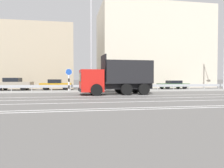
{
  "coord_description": "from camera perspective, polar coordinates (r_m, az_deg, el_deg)",
  "views": [
    {
      "loc": [
        -4.02,
        -21.64,
        1.57
      ],
      "look_at": [
        0.05,
        0.56,
        0.93
      ],
      "focal_mm": 35.0,
      "sensor_mm": 36.0,
      "label": 1
    }
  ],
  "objects": [
    {
      "name": "dump_truck",
      "position": [
        20.42,
        -1.12,
        0.75
      ],
      "size": [
        6.95,
        2.97,
        3.69
      ],
      "rotation": [
        0.0,
        0.0,
        1.61
      ],
      "color": "red",
      "rests_on": "ground_plane"
    },
    {
      "name": "parked_car_3",
      "position": [
        30.17,
        -24.31,
        -0.0
      ],
      "size": [
        4.58,
        2.29,
        1.57
      ],
      "rotation": [
        0.0,
        0.0,
        -1.65
      ],
      "color": "gray",
      "rests_on": "ground_plane"
    },
    {
      "name": "lane_strip_2",
      "position": [
        14.42,
        6.2,
        -4.62
      ],
      "size": [
        67.98,
        0.16,
        0.01
      ],
      "primitive_type": "cube",
      "color": "silver",
      "rests_on": "ground_plane"
    },
    {
      "name": "parked_car_7",
      "position": [
        32.0,
        15.69,
        -0.12
      ],
      "size": [
        4.22,
        2.12,
        1.2
      ],
      "rotation": [
        0.0,
        0.0,
        1.61
      ],
      "color": "#335B33",
      "rests_on": "ground_plane"
    },
    {
      "name": "parked_car_6",
      "position": [
        30.17,
        5.4,
        -0.12
      ],
      "size": [
        4.24,
        2.1,
        1.25
      ],
      "rotation": [
        0.0,
        0.0,
        -1.61
      ],
      "color": "#335B33",
      "rests_on": "ground_plane"
    },
    {
      "name": "church_tower",
      "position": [
        53.4,
        7.77,
        6.29
      ],
      "size": [
        3.6,
        3.6,
        13.04
      ],
      "color": "silver",
      "rests_on": "ground_plane"
    },
    {
      "name": "lane_strip_3",
      "position": [
        11.79,
        10.1,
        -6.03
      ],
      "size": [
        67.98,
        0.16,
        0.01
      ],
      "primitive_type": "cube",
      "color": "silver",
      "rests_on": "ground_plane"
    },
    {
      "name": "lane_strip_1",
      "position": [
        16.59,
        3.96,
        -3.8
      ],
      "size": [
        67.98,
        0.16,
        0.01
      ],
      "primitive_type": "cube",
      "color": "silver",
      "rests_on": "ground_plane"
    },
    {
      "name": "parked_car_4",
      "position": [
        29.31,
        -14.48,
        -0.14
      ],
      "size": [
        4.0,
        2.0,
        1.37
      ],
      "rotation": [
        0.0,
        0.0,
        -1.61
      ],
      "color": "#B27A14",
      "rests_on": "ground_plane"
    },
    {
      "name": "lane_strip_0",
      "position": [
        18.9,
        2.18,
        -3.13
      ],
      "size": [
        67.98,
        0.16,
        0.01
      ],
      "primitive_type": "cube",
      "color": "silver",
      "rests_on": "ground_plane"
    },
    {
      "name": "median_road_sign",
      "position": [
        24.23,
        -11.2,
        1.07
      ],
      "size": [
        0.72,
        0.16,
        2.58
      ],
      "color": "white",
      "rests_on": "ground_plane"
    },
    {
      "name": "ground_plane",
      "position": [
        22.07,
        0.14,
        -2.46
      ],
      "size": [
        320.0,
        320.0,
        0.0
      ],
      "primitive_type": "plane",
      "color": "#605E5B"
    },
    {
      "name": "street_lamp_1",
      "position": [
        24.64,
        -5.38,
        11.79
      ],
      "size": [
        0.72,
        2.55,
        10.77
      ],
      "color": "#ADADB2",
      "rests_on": "ground_plane"
    },
    {
      "name": "background_building_1",
      "position": [
        40.48,
        10.24,
        9.04
      ],
      "size": [
        18.65,
        11.06,
        13.63
      ],
      "primitive_type": "cube",
      "color": "beige",
      "rests_on": "ground_plane"
    },
    {
      "name": "background_building_0",
      "position": [
        38.44,
        -25.24,
        6.33
      ],
      "size": [
        19.99,
        9.32,
        9.66
      ],
      "primitive_type": "cube",
      "color": "tan",
      "rests_on": "ground_plane"
    },
    {
      "name": "lane_strip_4",
      "position": [
        11.24,
        11.16,
        -6.41
      ],
      "size": [
        67.98,
        0.16,
        0.01
      ],
      "primitive_type": "cube",
      "color": "silver",
      "rests_on": "ground_plane"
    },
    {
      "name": "median_island",
      "position": [
        24.6,
        -0.96,
        -1.83
      ],
      "size": [
        37.39,
        1.1,
        0.18
      ],
      "primitive_type": "cube",
      "color": "gray",
      "rests_on": "ground_plane"
    },
    {
      "name": "median_guardrail",
      "position": [
        25.65,
        -1.36,
        -0.61
      ],
      "size": [
        67.98,
        0.09,
        0.78
      ],
      "color": "#9EA0A5",
      "rests_on": "ground_plane"
    },
    {
      "name": "parked_car_5",
      "position": [
        29.36,
        -4.25,
        -0.03
      ],
      "size": [
        4.0,
        1.89,
        1.46
      ],
      "rotation": [
        0.0,
        0.0,
        1.58
      ],
      "color": "#A3A3A8",
      "rests_on": "ground_plane"
    }
  ]
}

